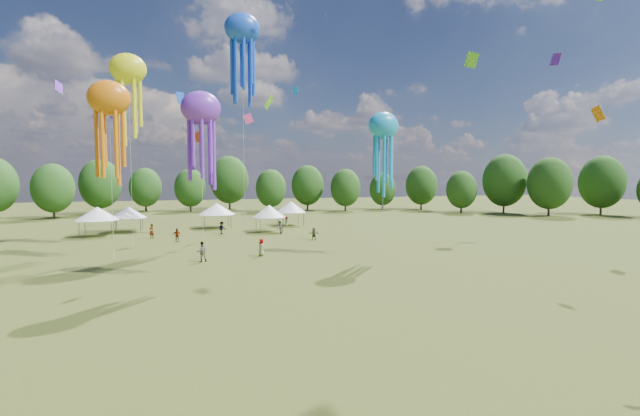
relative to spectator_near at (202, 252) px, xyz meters
name	(u,v)px	position (x,y,z in m)	size (l,w,h in m)	color
spectator_near	(202,252)	(0.00, 0.00, 0.00)	(0.94, 0.73, 1.93)	gray
spectators_far	(248,231)	(6.81, 15.54, -0.10)	(21.00, 26.02, 1.92)	gray
festival_tents	(200,210)	(1.10, 25.80, 2.04)	(33.69, 12.86, 4.03)	#47474C
show_kites	(203,85)	(0.88, 7.92, 17.11)	(29.36, 24.95, 29.08)	orange
treeline	(201,186)	(1.75, 31.92, 5.58)	(201.57, 95.24, 13.43)	#38281C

